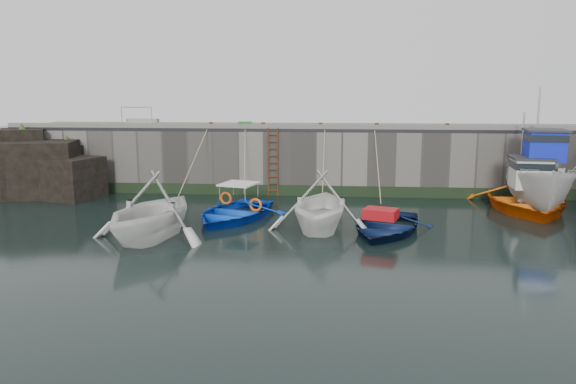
# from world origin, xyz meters

# --- Properties ---
(ground) EXTENTS (120.00, 120.00, 0.00)m
(ground) POSITION_xyz_m (0.00, 0.00, 0.00)
(ground) COLOR black
(ground) RESTS_ON ground
(quay_back) EXTENTS (30.00, 5.00, 3.00)m
(quay_back) POSITION_xyz_m (0.00, 12.50, 1.50)
(quay_back) COLOR slate
(quay_back) RESTS_ON ground
(road_back) EXTENTS (30.00, 5.00, 0.16)m
(road_back) POSITION_xyz_m (0.00, 12.50, 3.08)
(road_back) COLOR black
(road_back) RESTS_ON quay_back
(kerb_back) EXTENTS (30.00, 0.30, 0.20)m
(kerb_back) POSITION_xyz_m (0.00, 10.15, 3.26)
(kerb_back) COLOR slate
(kerb_back) RESTS_ON road_back
(algae_back) EXTENTS (30.00, 0.08, 0.50)m
(algae_back) POSITION_xyz_m (0.00, 9.96, 0.25)
(algae_back) COLOR black
(algae_back) RESTS_ON ground
(rock_outcrop) EXTENTS (5.85, 4.24, 3.41)m
(rock_outcrop) POSITION_xyz_m (-12.92, 9.11, 1.26)
(rock_outcrop) COLOR black
(rock_outcrop) RESTS_ON ground
(ladder) EXTENTS (0.51, 0.08, 3.20)m
(ladder) POSITION_xyz_m (-2.00, 9.91, 1.59)
(ladder) COLOR #3F1E0F
(ladder) RESTS_ON ground
(boat_near_white) EXTENTS (5.06, 5.59, 2.58)m
(boat_near_white) POSITION_xyz_m (-5.19, 1.80, 0.00)
(boat_near_white) COLOR silver
(boat_near_white) RESTS_ON ground
(boat_near_white_rope) EXTENTS (0.04, 6.26, 3.10)m
(boat_near_white_rope) POSITION_xyz_m (-5.19, 7.15, 0.00)
(boat_near_white_rope) COLOR tan
(boat_near_white_rope) RESTS_ON ground
(boat_near_blue) EXTENTS (4.65, 5.60, 1.00)m
(boat_near_blue) POSITION_xyz_m (-2.99, 5.03, 0.00)
(boat_near_blue) COLOR blue
(boat_near_blue) RESTS_ON ground
(boat_near_blue_rope) EXTENTS (0.04, 3.59, 3.10)m
(boat_near_blue_rope) POSITION_xyz_m (-2.99, 8.76, 0.00)
(boat_near_blue_rope) COLOR tan
(boat_near_blue_rope) RESTS_ON ground
(boat_near_blacktrim) EXTENTS (4.24, 4.83, 2.42)m
(boat_near_blacktrim) POSITION_xyz_m (0.43, 3.58, 0.00)
(boat_near_blacktrim) COLOR white
(boat_near_blacktrim) RESTS_ON ground
(boat_near_blacktrim_rope) EXTENTS (0.04, 4.71, 3.10)m
(boat_near_blacktrim_rope) POSITION_xyz_m (0.43, 8.04, 0.00)
(boat_near_blacktrim_rope) COLOR tan
(boat_near_blacktrim_rope) RESTS_ON ground
(boat_near_navy) EXTENTS (4.47, 5.28, 0.93)m
(boat_near_navy) POSITION_xyz_m (2.76, 3.42, 0.00)
(boat_near_navy) COLOR #0B1B47
(boat_near_navy) RESTS_ON ground
(boat_near_navy_rope) EXTENTS (0.04, 4.84, 3.10)m
(boat_near_navy_rope) POSITION_xyz_m (2.76, 7.96, 0.00)
(boat_near_navy_rope) COLOR tan
(boat_near_navy_rope) RESTS_ON ground
(boat_far_white) EXTENTS (3.26, 6.59, 5.44)m
(boat_far_white) POSITION_xyz_m (9.49, 8.06, 1.03)
(boat_far_white) COLOR silver
(boat_far_white) RESTS_ON ground
(boat_far_orange) EXTENTS (5.18, 6.85, 4.34)m
(boat_far_orange) POSITION_xyz_m (8.91, 7.86, 0.43)
(boat_far_orange) COLOR orange
(boat_far_orange) RESTS_ON ground
(fish_crate) EXTENTS (0.70, 0.61, 0.31)m
(fish_crate) POSITION_xyz_m (-3.36, 10.30, 3.31)
(fish_crate) COLOR #17802B
(fish_crate) RESTS_ON road_back
(railing) EXTENTS (1.60, 1.05, 1.00)m
(railing) POSITION_xyz_m (-8.75, 11.25, 3.36)
(railing) COLOR #A5A8AD
(railing) RESTS_ON road_back
(bollard_a) EXTENTS (0.18, 0.18, 0.28)m
(bollard_a) POSITION_xyz_m (-5.00, 10.25, 3.30)
(bollard_a) COLOR #3F1E0F
(bollard_a) RESTS_ON road_back
(bollard_b) EXTENTS (0.18, 0.18, 0.28)m
(bollard_b) POSITION_xyz_m (-2.50, 10.25, 3.30)
(bollard_b) COLOR #3F1E0F
(bollard_b) RESTS_ON road_back
(bollard_c) EXTENTS (0.18, 0.18, 0.28)m
(bollard_c) POSITION_xyz_m (0.20, 10.25, 3.30)
(bollard_c) COLOR #3F1E0F
(bollard_c) RESTS_ON road_back
(bollard_d) EXTENTS (0.18, 0.18, 0.28)m
(bollard_d) POSITION_xyz_m (2.80, 10.25, 3.30)
(bollard_d) COLOR #3F1E0F
(bollard_d) RESTS_ON road_back
(bollard_e) EXTENTS (0.18, 0.18, 0.28)m
(bollard_e) POSITION_xyz_m (6.00, 10.25, 3.30)
(bollard_e) COLOR #3F1E0F
(bollard_e) RESTS_ON road_back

